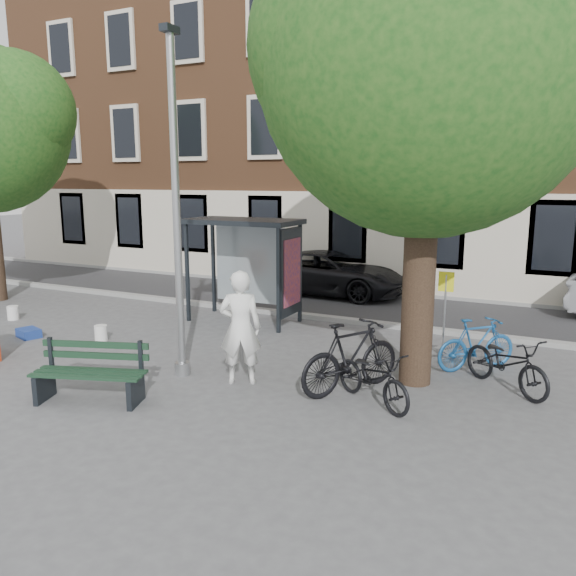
{
  "coord_description": "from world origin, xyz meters",
  "views": [
    {
      "loc": [
        6.14,
        -8.13,
        3.59
      ],
      "look_at": [
        1.21,
        2.03,
        1.4
      ],
      "focal_mm": 35.0,
      "sensor_mm": 36.0,
      "label": 1
    }
  ],
  "objects_px": {
    "painter": "(240,327)",
    "bike_b": "(477,344)",
    "bike_c": "(507,363)",
    "bench": "(91,376)",
    "car_dark": "(330,273)",
    "lamppost": "(177,225)",
    "bike_d": "(351,356)",
    "bike_a": "(373,377)",
    "notice_sign": "(445,297)",
    "bus_shelter": "(259,247)"
  },
  "relations": [
    {
      "from": "bike_a",
      "to": "notice_sign",
      "type": "height_order",
      "value": "notice_sign"
    },
    {
      "from": "bench",
      "to": "bike_d",
      "type": "xyz_separation_m",
      "value": [
        3.69,
        2.26,
        0.19
      ]
    },
    {
      "from": "painter",
      "to": "bike_b",
      "type": "distance_m",
      "value": 4.52
    },
    {
      "from": "painter",
      "to": "car_dark",
      "type": "relative_size",
      "value": 0.42
    },
    {
      "from": "car_dark",
      "to": "bus_shelter",
      "type": "bearing_deg",
      "value": 177.91
    },
    {
      "from": "painter",
      "to": "car_dark",
      "type": "bearing_deg",
      "value": -104.9
    },
    {
      "from": "car_dark",
      "to": "notice_sign",
      "type": "distance_m",
      "value": 6.75
    },
    {
      "from": "painter",
      "to": "car_dark",
      "type": "height_order",
      "value": "painter"
    },
    {
      "from": "bike_c",
      "to": "bench",
      "type": "bearing_deg",
      "value": 159.99
    },
    {
      "from": "lamppost",
      "to": "car_dark",
      "type": "bearing_deg",
      "value": 92.24
    },
    {
      "from": "bus_shelter",
      "to": "bike_a",
      "type": "height_order",
      "value": "bus_shelter"
    },
    {
      "from": "bus_shelter",
      "to": "bike_b",
      "type": "bearing_deg",
      "value": -14.49
    },
    {
      "from": "bench",
      "to": "bike_d",
      "type": "relative_size",
      "value": 0.93
    },
    {
      "from": "bus_shelter",
      "to": "bench",
      "type": "height_order",
      "value": "bus_shelter"
    },
    {
      "from": "bench",
      "to": "bike_b",
      "type": "height_order",
      "value": "bike_b"
    },
    {
      "from": "bench",
      "to": "notice_sign",
      "type": "distance_m",
      "value": 6.87
    },
    {
      "from": "bench",
      "to": "notice_sign",
      "type": "relative_size",
      "value": 1.09
    },
    {
      "from": "bike_a",
      "to": "bike_d",
      "type": "distance_m",
      "value": 0.65
    },
    {
      "from": "bus_shelter",
      "to": "bench",
      "type": "xyz_separation_m",
      "value": [
        0.03,
        -5.79,
        -1.48
      ]
    },
    {
      "from": "painter",
      "to": "bike_b",
      "type": "bearing_deg",
      "value": -170.73
    },
    {
      "from": "bench",
      "to": "bike_b",
      "type": "relative_size",
      "value": 1.13
    },
    {
      "from": "bike_a",
      "to": "notice_sign",
      "type": "xyz_separation_m",
      "value": [
        0.55,
        2.99,
        0.8
      ]
    },
    {
      "from": "painter",
      "to": "bike_c",
      "type": "xyz_separation_m",
      "value": [
        4.3,
        1.7,
        -0.53
      ]
    },
    {
      "from": "bus_shelter",
      "to": "bike_c",
      "type": "height_order",
      "value": "bus_shelter"
    },
    {
      "from": "bus_shelter",
      "to": "painter",
      "type": "xyz_separation_m",
      "value": [
        1.81,
        -3.99,
        -0.9
      ]
    },
    {
      "from": "bus_shelter",
      "to": "bike_c",
      "type": "bearing_deg",
      "value": -20.55
    },
    {
      "from": "bike_d",
      "to": "lamppost",
      "type": "bearing_deg",
      "value": 41.17
    },
    {
      "from": "bike_b",
      "to": "bike_c",
      "type": "bearing_deg",
      "value": 170.74
    },
    {
      "from": "bike_b",
      "to": "notice_sign",
      "type": "height_order",
      "value": "notice_sign"
    },
    {
      "from": "painter",
      "to": "car_dark",
      "type": "distance_m",
      "value": 8.24
    },
    {
      "from": "lamppost",
      "to": "bike_d",
      "type": "distance_m",
      "value": 3.83
    },
    {
      "from": "bus_shelter",
      "to": "bench",
      "type": "relative_size",
      "value": 1.48
    },
    {
      "from": "lamppost",
      "to": "bike_c",
      "type": "distance_m",
      "value": 6.23
    },
    {
      "from": "bike_c",
      "to": "bike_d",
      "type": "relative_size",
      "value": 0.9
    },
    {
      "from": "bike_a",
      "to": "bike_d",
      "type": "xyz_separation_m",
      "value": [
        -0.5,
        0.37,
        0.17
      ]
    },
    {
      "from": "lamppost",
      "to": "bike_a",
      "type": "relative_size",
      "value": 3.51
    },
    {
      "from": "bench",
      "to": "bike_d",
      "type": "height_order",
      "value": "bike_d"
    },
    {
      "from": "bus_shelter",
      "to": "bike_a",
      "type": "bearing_deg",
      "value": -42.67
    },
    {
      "from": "bike_a",
      "to": "bench",
      "type": "bearing_deg",
      "value": 147.15
    },
    {
      "from": "bench",
      "to": "painter",
      "type": "bearing_deg",
      "value": 26.77
    },
    {
      "from": "bus_shelter",
      "to": "bike_b",
      "type": "xyz_separation_m",
      "value": [
        5.5,
        -1.42,
        -1.41
      ]
    },
    {
      "from": "bike_b",
      "to": "bike_c",
      "type": "xyz_separation_m",
      "value": [
        0.61,
        -0.87,
        -0.02
      ]
    },
    {
      "from": "bike_d",
      "to": "notice_sign",
      "type": "xyz_separation_m",
      "value": [
        1.06,
        2.63,
        0.64
      ]
    },
    {
      "from": "car_dark",
      "to": "bike_b",
      "type": "bearing_deg",
      "value": -134.76
    },
    {
      "from": "bike_b",
      "to": "bike_d",
      "type": "distance_m",
      "value": 2.76
    },
    {
      "from": "painter",
      "to": "bike_b",
      "type": "relative_size",
      "value": 1.2
    },
    {
      "from": "bike_a",
      "to": "bike_d",
      "type": "height_order",
      "value": "bike_d"
    },
    {
      "from": "lamppost",
      "to": "notice_sign",
      "type": "height_order",
      "value": "lamppost"
    },
    {
      "from": "bike_b",
      "to": "bench",
      "type": "bearing_deg",
      "value": 84.25
    },
    {
      "from": "bike_b",
      "to": "bike_d",
      "type": "relative_size",
      "value": 0.82
    }
  ]
}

